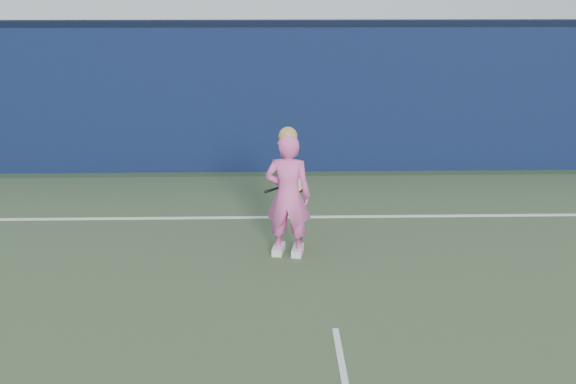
{
  "coord_description": "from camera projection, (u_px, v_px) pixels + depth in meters",
  "views": [
    {
      "loc": [
        -0.57,
        -4.11,
        3.12
      ],
      "look_at": [
        -0.41,
        2.77,
        0.81
      ],
      "focal_mm": 38.0,
      "sensor_mm": 36.0,
      "label": 1
    }
  ],
  "objects": [
    {
      "name": "backstop_wall",
      "position": [
        307.0,
        100.0,
        10.66
      ],
      "size": [
        24.0,
        0.4,
        2.5
      ],
      "primitive_type": "cube",
      "color": "#0E1E3E",
      "rests_on": "ground"
    },
    {
      "name": "wall_cap",
      "position": [
        308.0,
        23.0,
        10.25
      ],
      "size": [
        24.0,
        0.42,
        0.1
      ],
      "primitive_type": "cube",
      "color": "black",
      "rests_on": "backstop_wall"
    },
    {
      "name": "player",
      "position": [
        288.0,
        195.0,
        7.27
      ],
      "size": [
        0.61,
        0.46,
        1.6
      ],
      "rotation": [
        0.0,
        0.0,
        2.96
      ],
      "color": "pink",
      "rests_on": "ground"
    },
    {
      "name": "racket",
      "position": [
        293.0,
        184.0,
        7.72
      ],
      "size": [
        0.55,
        0.15,
        0.29
      ],
      "rotation": [
        0.0,
        0.0,
        0.01
      ],
      "color": "black",
      "rests_on": "ground"
    }
  ]
}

